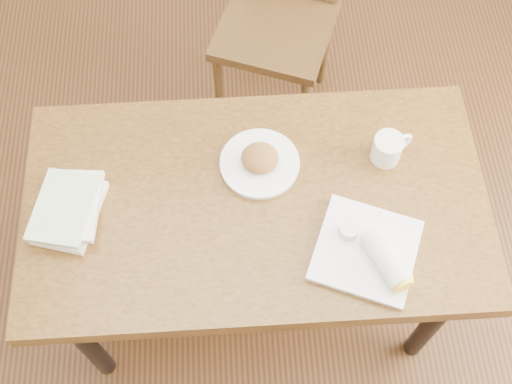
{
  "coord_description": "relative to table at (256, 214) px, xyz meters",
  "views": [
    {
      "loc": [
        -0.05,
        -0.82,
        2.36
      ],
      "look_at": [
        0.0,
        0.0,
        0.8
      ],
      "focal_mm": 45.0,
      "sensor_mm": 36.0,
      "label": 1
    }
  ],
  "objects": [
    {
      "name": "chair_far",
      "position": [
        0.16,
        0.95,
        -0.12
      ],
      "size": [
        0.54,
        0.54,
        0.95
      ],
      "color": "#4A3315",
      "rests_on": "ground"
    },
    {
      "name": "plate_burrito",
      "position": [
        0.3,
        -0.19,
        0.11
      ],
      "size": [
        0.34,
        0.34,
        0.09
      ],
      "color": "white",
      "rests_on": "table"
    },
    {
      "name": "coffee_mug",
      "position": [
        0.39,
        0.12,
        0.13
      ],
      "size": [
        0.12,
        0.09,
        0.09
      ],
      "color": "white",
      "rests_on": "table"
    },
    {
      "name": "book_stack",
      "position": [
        -0.52,
        -0.01,
        0.11
      ],
      "size": [
        0.21,
        0.26,
        0.06
      ],
      "color": "white",
      "rests_on": "table"
    },
    {
      "name": "plate_scone",
      "position": [
        0.02,
        0.11,
        0.11
      ],
      "size": [
        0.23,
        0.23,
        0.07
      ],
      "color": "white",
      "rests_on": "table"
    },
    {
      "name": "ground",
      "position": [
        0.0,
        0.0,
        -0.67
      ],
      "size": [
        4.0,
        5.0,
        0.01
      ],
      "primitive_type": "cube",
      "color": "#472814",
      "rests_on": "ground"
    },
    {
      "name": "table",
      "position": [
        0.0,
        0.0,
        0.0
      ],
      "size": [
        1.32,
        0.72,
        0.75
      ],
      "color": "brown",
      "rests_on": "ground"
    }
  ]
}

